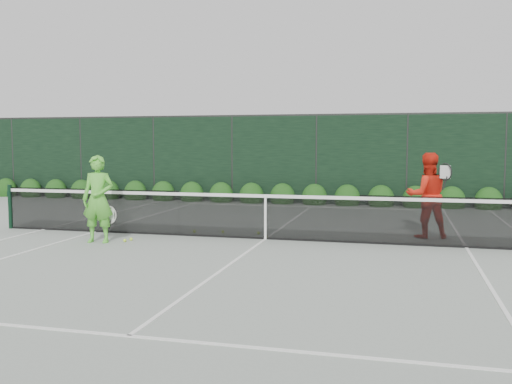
# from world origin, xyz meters

# --- Properties ---
(ground) EXTENTS (80.00, 80.00, 0.00)m
(ground) POSITION_xyz_m (0.00, 0.00, 0.00)
(ground) COLOR gray
(ground) RESTS_ON ground
(tennis_net) EXTENTS (12.90, 0.10, 1.07)m
(tennis_net) POSITION_xyz_m (-0.02, 0.00, 0.53)
(tennis_net) COLOR black
(tennis_net) RESTS_ON ground
(player_woman) EXTENTS (0.72, 0.52, 1.83)m
(player_woman) POSITION_xyz_m (-3.31, -1.22, 0.91)
(player_woman) COLOR #59C539
(player_woman) RESTS_ON ground
(player_man) EXTENTS (1.05, 0.90, 1.87)m
(player_man) POSITION_xyz_m (3.39, 1.09, 0.94)
(player_man) COLOR red
(player_man) RESTS_ON ground
(court_lines) EXTENTS (11.03, 23.83, 0.01)m
(court_lines) POSITION_xyz_m (0.00, 0.00, 0.01)
(court_lines) COLOR white
(court_lines) RESTS_ON ground
(windscreen_fence) EXTENTS (32.00, 21.07, 3.06)m
(windscreen_fence) POSITION_xyz_m (0.00, -2.71, 1.51)
(windscreen_fence) COLOR black
(windscreen_fence) RESTS_ON ground
(hedge_row) EXTENTS (31.66, 0.65, 0.94)m
(hedge_row) POSITION_xyz_m (-0.00, 7.15, 0.23)
(hedge_row) COLOR #123B10
(hedge_row) RESTS_ON ground
(tennis_balls) EXTENTS (2.87, 1.75, 0.07)m
(tennis_balls) POSITION_xyz_m (-1.47, -0.03, 0.03)
(tennis_balls) COLOR #C5F135
(tennis_balls) RESTS_ON ground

